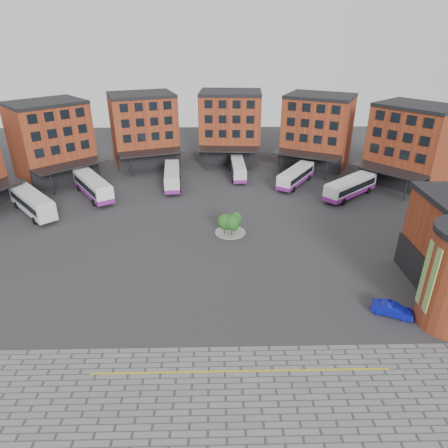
{
  "coord_description": "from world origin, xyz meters",
  "views": [
    {
      "loc": [
        -0.01,
        -39.26,
        26.84
      ],
      "look_at": [
        0.99,
        6.78,
        4.0
      ],
      "focal_mm": 32.0,
      "sensor_mm": 36.0,
      "label": 1
    }
  ],
  "objects_px": {
    "bus_b": "(93,186)",
    "bus_c": "(172,176)",
    "tree_island": "(230,223)",
    "bus_e": "(296,176)",
    "bus_d": "(238,169)",
    "bus_f": "(350,187)",
    "blue_car": "(392,309)",
    "bus_a": "(32,201)"
  },
  "relations": [
    {
      "from": "tree_island",
      "to": "bus_e",
      "type": "height_order",
      "value": "tree_island"
    },
    {
      "from": "bus_a",
      "to": "bus_b",
      "type": "xyz_separation_m",
      "value": [
        7.61,
        7.0,
        -0.15
      ]
    },
    {
      "from": "bus_a",
      "to": "tree_island",
      "type": "bearing_deg",
      "value": -56.07
    },
    {
      "from": "bus_c",
      "to": "bus_e",
      "type": "height_order",
      "value": "bus_c"
    },
    {
      "from": "bus_f",
      "to": "bus_b",
      "type": "bearing_deg",
      "value": -131.67
    },
    {
      "from": "bus_d",
      "to": "bus_e",
      "type": "xyz_separation_m",
      "value": [
        10.55,
        -4.71,
        0.1
      ]
    },
    {
      "from": "tree_island",
      "to": "bus_f",
      "type": "height_order",
      "value": "bus_f"
    },
    {
      "from": "bus_a",
      "to": "bus_f",
      "type": "relative_size",
      "value": 1.0
    },
    {
      "from": "bus_a",
      "to": "bus_e",
      "type": "bearing_deg",
      "value": -26.58
    },
    {
      "from": "bus_b",
      "to": "bus_c",
      "type": "relative_size",
      "value": 1.01
    },
    {
      "from": "bus_d",
      "to": "bus_f",
      "type": "xyz_separation_m",
      "value": [
        18.96,
        -10.89,
        0.22
      ]
    },
    {
      "from": "bus_a",
      "to": "bus_f",
      "type": "xyz_separation_m",
      "value": [
        52.44,
        5.85,
        -0.23
      ]
    },
    {
      "from": "bus_f",
      "to": "bus_a",
      "type": "bearing_deg",
      "value": -123.84
    },
    {
      "from": "bus_b",
      "to": "blue_car",
      "type": "height_order",
      "value": "bus_b"
    },
    {
      "from": "blue_car",
      "to": "bus_b",
      "type": "bearing_deg",
      "value": 75.1
    },
    {
      "from": "bus_d",
      "to": "bus_a",
      "type": "bearing_deg",
      "value": -154.54
    },
    {
      "from": "bus_b",
      "to": "bus_f",
      "type": "height_order",
      "value": "bus_b"
    },
    {
      "from": "bus_c",
      "to": "bus_d",
      "type": "xyz_separation_m",
      "value": [
        12.56,
        4.71,
        -0.16
      ]
    },
    {
      "from": "bus_c",
      "to": "bus_f",
      "type": "xyz_separation_m",
      "value": [
        31.52,
        -6.19,
        0.06
      ]
    },
    {
      "from": "bus_b",
      "to": "bus_e",
      "type": "xyz_separation_m",
      "value": [
        36.42,
        5.03,
        -0.19
      ]
    },
    {
      "from": "tree_island",
      "to": "bus_c",
      "type": "distance_m",
      "value": 22.31
    },
    {
      "from": "bus_b",
      "to": "bus_c",
      "type": "distance_m",
      "value": 14.23
    },
    {
      "from": "bus_b",
      "to": "bus_d",
      "type": "distance_m",
      "value": 27.64
    },
    {
      "from": "bus_b",
      "to": "bus_e",
      "type": "height_order",
      "value": "bus_b"
    },
    {
      "from": "bus_a",
      "to": "blue_car",
      "type": "relative_size",
      "value": 2.7
    },
    {
      "from": "bus_c",
      "to": "bus_d",
      "type": "height_order",
      "value": "bus_c"
    },
    {
      "from": "tree_island",
      "to": "bus_a",
      "type": "height_order",
      "value": "bus_a"
    },
    {
      "from": "bus_e",
      "to": "bus_d",
      "type": "bearing_deg",
      "value": -170.26
    },
    {
      "from": "tree_island",
      "to": "bus_e",
      "type": "relative_size",
      "value": 0.4
    },
    {
      "from": "bus_d",
      "to": "bus_e",
      "type": "distance_m",
      "value": 11.56
    },
    {
      "from": "bus_e",
      "to": "bus_a",
      "type": "bearing_deg",
      "value": -130.92
    },
    {
      "from": "bus_d",
      "to": "bus_f",
      "type": "height_order",
      "value": "bus_f"
    },
    {
      "from": "bus_d",
      "to": "bus_f",
      "type": "bearing_deg",
      "value": -30.99
    },
    {
      "from": "bus_b",
      "to": "bus_d",
      "type": "bearing_deg",
      "value": -13.31
    },
    {
      "from": "tree_island",
      "to": "bus_f",
      "type": "distance_m",
      "value": 25.42
    },
    {
      "from": "bus_e",
      "to": "bus_f",
      "type": "height_order",
      "value": "bus_f"
    },
    {
      "from": "bus_c",
      "to": "bus_a",
      "type": "bearing_deg",
      "value": -155.26
    },
    {
      "from": "tree_island",
      "to": "bus_c",
      "type": "xyz_separation_m",
      "value": [
        -10.1,
        19.89,
        -0.09
      ]
    },
    {
      "from": "bus_e",
      "to": "blue_car",
      "type": "relative_size",
      "value": 2.66
    },
    {
      "from": "bus_a",
      "to": "bus_e",
      "type": "height_order",
      "value": "bus_a"
    },
    {
      "from": "bus_d",
      "to": "tree_island",
      "type": "bearing_deg",
      "value": -96.81
    },
    {
      "from": "bus_f",
      "to": "blue_car",
      "type": "xyz_separation_m",
      "value": [
        -5.32,
        -31.92,
        -1.18
      ]
    }
  ]
}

